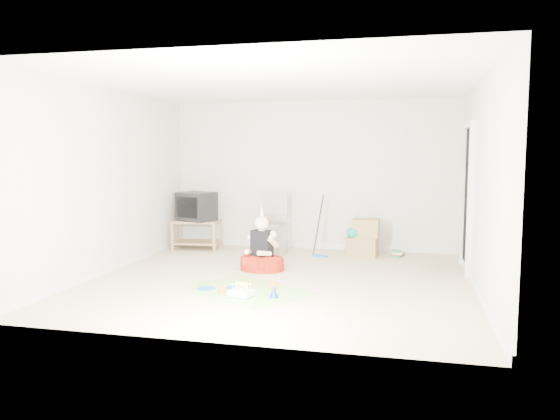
% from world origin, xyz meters
% --- Properties ---
extents(ground, '(5.00, 5.00, 0.00)m').
position_xyz_m(ground, '(0.00, 0.00, 0.00)').
color(ground, '#CBB491').
rests_on(ground, ground).
extents(doorway_recess, '(0.02, 0.90, 2.05)m').
position_xyz_m(doorway_recess, '(2.48, 1.20, 1.02)').
color(doorway_recess, black).
rests_on(doorway_recess, ground).
extents(tv_stand, '(0.85, 0.57, 0.50)m').
position_xyz_m(tv_stand, '(-1.98, 1.98, 0.30)').
color(tv_stand, olive).
rests_on(tv_stand, ground).
extents(crt_tv, '(0.72, 0.66, 0.50)m').
position_xyz_m(crt_tv, '(-1.98, 1.98, 0.76)').
color(crt_tv, black).
rests_on(crt_tv, tv_stand).
extents(folding_chair, '(0.54, 0.52, 1.06)m').
position_xyz_m(folding_chair, '(-0.59, 1.79, 0.51)').
color(folding_chair, gray).
rests_on(folding_chair, ground).
extents(cardboard_boxes, '(0.53, 0.41, 0.62)m').
position_xyz_m(cardboard_boxes, '(0.94, 1.94, 0.30)').
color(cardboard_boxes, '#9F794D').
rests_on(cardboard_boxes, ground).
extents(floor_mop, '(0.26, 0.32, 0.99)m').
position_xyz_m(floor_mop, '(0.26, 1.74, 0.26)').
color(floor_mop, blue).
rests_on(floor_mop, ground).
extents(book_pile, '(0.25, 0.27, 0.10)m').
position_xyz_m(book_pile, '(1.50, 2.07, 0.05)').
color(book_pile, '#2A7F49').
rests_on(book_pile, ground).
extents(seated_woman, '(0.81, 0.81, 0.95)m').
position_xyz_m(seated_woman, '(-0.41, 0.56, 0.21)').
color(seated_woman, '#9D1A0E').
rests_on(seated_woman, ground).
extents(party_mat, '(1.81, 1.66, 0.01)m').
position_xyz_m(party_mat, '(-0.28, -0.67, 0.00)').
color(party_mat, '#FB35A3').
rests_on(party_mat, ground).
extents(birthday_cake, '(0.32, 0.28, 0.14)m').
position_xyz_m(birthday_cake, '(-0.25, -0.95, 0.04)').
color(birthday_cake, silver).
rests_on(birthday_cake, party_mat).
extents(blue_plate_near, '(0.29, 0.29, 0.01)m').
position_xyz_m(blue_plate_near, '(-0.46, -0.58, 0.01)').
color(blue_plate_near, '#165FB4').
rests_on(blue_plate_near, party_mat).
extents(blue_plate_far, '(0.31, 0.31, 0.01)m').
position_xyz_m(blue_plate_far, '(-0.78, -0.71, 0.01)').
color(blue_plate_far, '#165FB4').
rests_on(blue_plate_far, party_mat).
extents(orange_cup_near, '(0.11, 0.11, 0.09)m').
position_xyz_m(orange_cup_near, '(0.04, -0.52, 0.05)').
color(orange_cup_near, orange).
rests_on(orange_cup_near, party_mat).
extents(orange_cup_far, '(0.11, 0.11, 0.09)m').
position_xyz_m(orange_cup_far, '(-0.52, -0.85, 0.05)').
color(orange_cup_far, orange).
rests_on(orange_cup_far, party_mat).
extents(blue_party_hat, '(0.15, 0.15, 0.16)m').
position_xyz_m(blue_party_hat, '(0.14, -0.91, 0.09)').
color(blue_party_hat, '#1843A9').
rests_on(blue_party_hat, party_mat).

